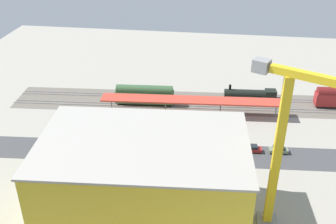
{
  "coord_description": "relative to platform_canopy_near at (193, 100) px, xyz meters",
  "views": [
    {
      "loc": [
        -4.62,
        81.56,
        53.0
      ],
      "look_at": [
        6.57,
        1.71,
        8.68
      ],
      "focal_mm": 42.71,
      "sensor_mm": 36.0,
      "label": 1
    }
  ],
  "objects": [
    {
      "name": "street_tree_0",
      "position": [
        -7.28,
        23.07,
        0.57
      ],
      "size": [
        4.62,
        4.62,
        7.22
      ],
      "color": "brown",
      "rests_on": "ground"
    },
    {
      "name": "parked_car_5",
      "position": [
        9.57,
        15.79,
        -3.6
      ],
      "size": [
        4.8,
        2.04,
        1.6
      ],
      "color": "black",
      "rests_on": "ground"
    },
    {
      "name": "locomotive",
      "position": [
        -16.54,
        -10.13,
        -2.52
      ],
      "size": [
        16.37,
        3.72,
        5.01
      ],
      "color": "black",
      "rests_on": "ground"
    },
    {
      "name": "box_truck_0",
      "position": [
        10.88,
        24.7,
        -2.66
      ],
      "size": [
        10.27,
        2.82,
        3.3
      ],
      "color": "black",
      "rests_on": "ground"
    },
    {
      "name": "street_tree_1",
      "position": [
        29.72,
        24.5,
        0.31
      ],
      "size": [
        5.05,
        5.05,
        7.17
      ],
      "color": "brown",
      "rests_on": "ground"
    },
    {
      "name": "parked_car_6",
      "position": [
        15.43,
        16.06,
        -3.56
      ],
      "size": [
        4.09,
        1.93,
        1.7
      ],
      "color": "black",
      "rests_on": "ground"
    },
    {
      "name": "parked_car_2",
      "position": [
        -9.22,
        15.36,
        -3.55
      ],
      "size": [
        4.91,
        2.27,
        1.75
      ],
      "color": "black",
      "rests_on": "ground"
    },
    {
      "name": "construction_building",
      "position": [
        5.25,
        40.72,
        3.94
      ],
      "size": [
        36.2,
        24.39,
        16.51
      ],
      "primitive_type": "cube",
      "rotation": [
        0.0,
        0.0,
        0.07
      ],
      "color": "yellow",
      "rests_on": "ground"
    },
    {
      "name": "rail_bed",
      "position": [
        -1.96,
        -7.12,
        -4.31
      ],
      "size": [
        108.32,
        21.38,
        0.01
      ],
      "primitive_type": "cube",
      "rotation": [
        0.0,
        0.0,
        0.07
      ],
      "color": "#665E54",
      "rests_on": "ground"
    },
    {
      "name": "tower_crane",
      "position": [
        -17.92,
        39.71,
        13.49
      ],
      "size": [
        20.08,
        10.92,
        30.97
      ],
      "color": "gray",
      "rests_on": "ground"
    },
    {
      "name": "parked_car_0",
      "position": [
        -21.28,
        15.52,
        -3.55
      ],
      "size": [
        4.46,
        2.29,
        1.72
      ],
      "color": "black",
      "rests_on": "ground"
    },
    {
      "name": "ground_plane",
      "position": [
        -1.96,
        13.59,
        -4.31
      ],
      "size": [
        172.18,
        172.18,
        0.0
      ],
      "primitive_type": "plane",
      "color": "#9E998C",
      "rests_on": "ground"
    },
    {
      "name": "freight_coach_far",
      "position": [
        14.03,
        -4.12,
        -1.25
      ],
      "size": [
        16.72,
        4.02,
        5.82
      ],
      "color": "black",
      "rests_on": "ground"
    },
    {
      "name": "parked_car_7",
      "position": [
        21.11,
        15.51,
        -3.53
      ],
      "size": [
        4.89,
        2.03,
        1.77
      ],
      "color": "black",
      "rests_on": "ground"
    },
    {
      "name": "street_tree_4",
      "position": [
        -0.46,
        23.31,
        0.82
      ],
      "size": [
        5.54,
        5.54,
        7.91
      ],
      "color": "brown",
      "rests_on": "ground"
    },
    {
      "name": "street_tree_3",
      "position": [
        25.37,
        24.1,
        0.48
      ],
      "size": [
        6.36,
        6.36,
        7.98
      ],
      "color": "brown",
      "rests_on": "ground"
    },
    {
      "name": "track_rails",
      "position": [
        -1.96,
        -7.12,
        -4.13
      ],
      "size": [
        107.36,
        14.97,
        0.12
      ],
      "color": "#9E9EA8",
      "rests_on": "ground"
    },
    {
      "name": "traffic_light",
      "position": [
        -6.0,
        23.73,
        0.29
      ],
      "size": [
        0.5,
        0.36,
        6.98
      ],
      "color": "#333333",
      "rests_on": "ground"
    },
    {
      "name": "street_tree_2",
      "position": [
        7.59,
        23.36,
        0.66
      ],
      "size": [
        4.94,
        4.94,
        7.46
      ],
      "color": "brown",
      "rests_on": "ground"
    },
    {
      "name": "platform_canopy_near",
      "position": [
        0.0,
        0.0,
        0.0
      ],
      "size": [
        49.62,
        8.05,
        4.55
      ],
      "color": "#C63D2D",
      "rests_on": "ground"
    },
    {
      "name": "parked_car_1",
      "position": [
        -15.09,
        15.96,
        -3.57
      ],
      "size": [
        4.8,
        2.06,
        1.7
      ],
      "color": "black",
      "rests_on": "ground"
    },
    {
      "name": "construction_roof_slab",
      "position": [
        5.25,
        40.72,
        12.4
      ],
      "size": [
        36.84,
        25.03,
        0.4
      ],
      "primitive_type": "cube",
      "rotation": [
        0.0,
        0.0,
        0.07
      ],
      "color": "#ADA89E",
      "rests_on": "construction_building"
    },
    {
      "name": "street_asphalt",
      "position": [
        -1.96,
        18.96,
        -4.31
      ],
      "size": [
        107.98,
        16.4,
        0.01
      ],
      "primitive_type": "cube",
      "rotation": [
        0.0,
        0.0,
        0.07
      ],
      "color": "#424244",
      "rests_on": "ground"
    },
    {
      "name": "parked_car_3",
      "position": [
        -2.91,
        15.25,
        -3.56
      ],
      "size": [
        4.75,
        2.1,
        1.71
      ],
      "color": "black",
      "rests_on": "ground"
    },
    {
      "name": "parked_car_4",
      "position": [
        3.64,
        15.56,
        -3.57
      ],
      "size": [
        4.39,
        1.84,
        1.65
      ],
      "color": "black",
      "rests_on": "ground"
    },
    {
      "name": "box_truck_1",
      "position": [
        12.16,
        23.04,
        -2.54
      ],
      "size": [
        9.38,
        3.31,
        3.67
      ],
      "color": "black",
      "rests_on": "ground"
    }
  ]
}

